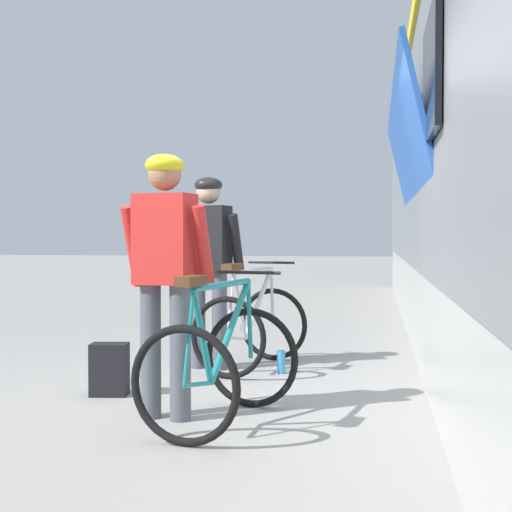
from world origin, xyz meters
name	(u,v)px	position (x,y,z in m)	size (l,w,h in m)	color
ground_plane	(214,407)	(0.00, 0.00, 0.00)	(80.00, 80.00, 0.00)	gray
cyclist_near_in_red	(165,261)	(-0.24, -0.38, 1.05)	(0.65, 0.38, 1.76)	#4C515B
cyclist_far_in_dark	(209,254)	(-0.38, 1.44, 1.05)	(0.65, 0.39, 1.76)	#4C515B
bicycle_near_teal	(221,363)	(0.16, -0.47, 0.40)	(0.92, 1.20, 0.99)	black
bicycle_far_silver	(252,325)	(0.02, 1.48, 0.40)	(0.95, 1.21, 0.99)	black
backpack_on_platform	(109,369)	(-0.87, 0.23, 0.20)	(0.28, 0.18, 0.40)	black
water_bottle_near_the_bikes	(281,362)	(0.31, 1.31, 0.10)	(0.07, 0.07, 0.21)	#338CCC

